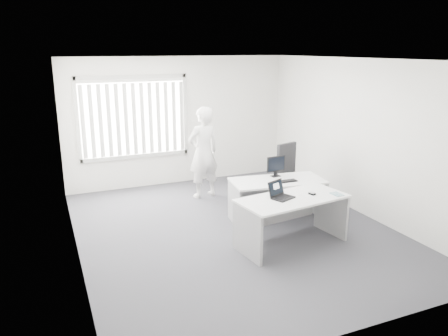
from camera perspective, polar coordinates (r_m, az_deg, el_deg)
name	(u,v)px	position (r m, az deg, el deg)	size (l,w,h in m)	color
ground	(234,230)	(7.44, 1.31, -8.09)	(6.00, 6.00, 0.00)	#414147
wall_back	(179,121)	(9.76, -5.93, 6.11)	(5.00, 0.02, 2.80)	white
wall_front	(359,212)	(4.55, 17.19, -5.46)	(5.00, 0.02, 2.80)	white
wall_left	(70,165)	(6.42, -19.42, 0.38)	(0.02, 6.00, 2.80)	white
wall_right	(360,137)	(8.33, 17.29, 3.87)	(0.02, 6.00, 2.80)	white
ceiling	(235,59)	(6.82, 1.46, 14.01)	(5.00, 6.00, 0.02)	white
window	(134,117)	(9.46, -11.71, 6.49)	(2.32, 0.06, 1.76)	#B8B8B3
blinds	(134,119)	(9.41, -11.63, 6.26)	(2.20, 0.10, 1.50)	silver
desk_near	(292,211)	(6.80, 8.88, -5.53)	(1.78, 1.02, 0.77)	white
desk_far	(277,191)	(7.75, 6.99, -3.02)	(1.70, 0.97, 0.74)	white
office_chair	(292,185)	(8.69, 8.89, -2.20)	(0.84, 0.84, 1.17)	black
person	(203,153)	(8.80, -2.71, 2.03)	(0.68, 0.45, 1.86)	white
laptop	(283,190)	(6.62, 7.77, -2.93)	(0.33, 0.29, 0.25)	black
paper_sheet	(309,195)	(6.90, 11.06, -3.42)	(0.29, 0.20, 0.00)	silver
mouse	(312,193)	(6.90, 11.43, -3.25)	(0.06, 0.11, 0.04)	silver
booklet	(337,194)	(7.01, 14.53, -3.32)	(0.14, 0.20, 0.01)	silver
keyboard	(286,181)	(7.60, 8.04, -1.73)	(0.41, 0.14, 0.02)	black
monitor	(276,166)	(7.85, 6.79, 0.22)	(0.37, 0.11, 0.37)	black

